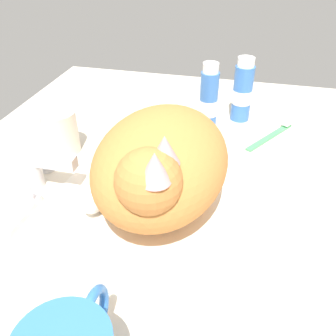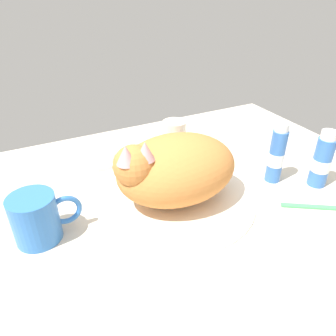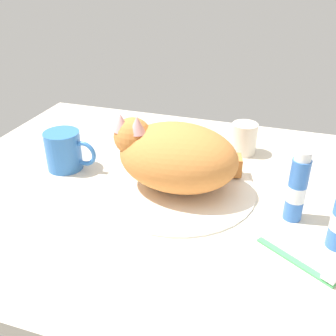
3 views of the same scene
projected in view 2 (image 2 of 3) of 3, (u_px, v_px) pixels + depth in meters
ground_plane at (176, 205)px, 71.10cm from camera, size 110.00×82.50×3.00cm
sink_basin at (176, 198)px, 70.09cm from camera, size 34.04×34.04×0.91cm
faucet at (140, 149)px, 84.75cm from camera, size 12.23×10.01×6.48cm
cat at (173, 168)px, 66.00cm from camera, size 27.00×21.38×16.05cm
coffee_mug at (37, 218)px, 57.83cm from camera, size 12.67×8.37×9.28cm
rinse_cup at (174, 135)px, 89.36cm from camera, size 6.42×6.42×8.06cm
soap_dish at (111, 161)px, 83.56cm from camera, size 9.00×6.40×1.20cm
soap_bar at (110, 155)px, 82.59cm from camera, size 7.80×5.71×2.56cm
toothpaste_bottle at (277, 155)px, 73.66cm from camera, size 3.61×3.61×14.58cm
mouthwash_bottle at (322, 161)px, 72.31cm from camera, size 4.13×4.13×13.59cm
toothbrush at (322, 206)px, 67.45cm from camera, size 13.12×9.05×1.60cm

